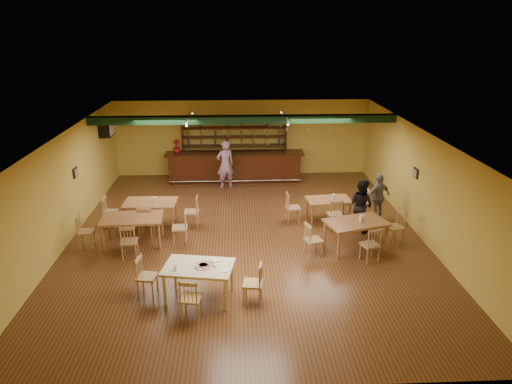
{
  "coord_description": "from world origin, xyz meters",
  "views": [
    {
      "loc": [
        -0.3,
        -12.31,
        5.83
      ],
      "look_at": [
        0.31,
        0.6,
        1.15
      ],
      "focal_mm": 32.9,
      "sensor_mm": 36.0,
      "label": 1
    }
  ],
  "objects_px": {
    "dining_table_a": "(151,214)",
    "patron_right_a": "(361,205)",
    "near_table": "(199,282)",
    "bar_counter": "(235,167)",
    "dining_table_c": "(133,231)",
    "patron_bar": "(225,164)",
    "dining_table_d": "(355,235)",
    "dining_table_b": "(328,209)"
  },
  "relations": [
    {
      "from": "dining_table_a",
      "to": "dining_table_d",
      "type": "bearing_deg",
      "value": -15.05
    },
    {
      "from": "dining_table_a",
      "to": "dining_table_c",
      "type": "relative_size",
      "value": 0.94
    },
    {
      "from": "patron_bar",
      "to": "dining_table_a",
      "type": "bearing_deg",
      "value": 37.34
    },
    {
      "from": "dining_table_a",
      "to": "dining_table_b",
      "type": "relative_size",
      "value": 1.15
    },
    {
      "from": "dining_table_c",
      "to": "patron_bar",
      "type": "xyz_separation_m",
      "value": [
        2.48,
        4.69,
        0.49
      ]
    },
    {
      "from": "dining_table_b",
      "to": "near_table",
      "type": "xyz_separation_m",
      "value": [
        -3.73,
        -4.31,
        0.06
      ]
    },
    {
      "from": "bar_counter",
      "to": "dining_table_a",
      "type": "distance_m",
      "value": 4.95
    },
    {
      "from": "dining_table_a",
      "to": "patron_right_a",
      "type": "xyz_separation_m",
      "value": [
        6.25,
        -0.56,
        0.4
      ]
    },
    {
      "from": "dining_table_b",
      "to": "dining_table_c",
      "type": "distance_m",
      "value": 5.92
    },
    {
      "from": "bar_counter",
      "to": "patron_right_a",
      "type": "relative_size",
      "value": 3.37
    },
    {
      "from": "dining_table_a",
      "to": "bar_counter",
      "type": "bearing_deg",
      "value": 61.22
    },
    {
      "from": "dining_table_c",
      "to": "near_table",
      "type": "distance_m",
      "value": 3.44
    },
    {
      "from": "dining_table_a",
      "to": "dining_table_b",
      "type": "height_order",
      "value": "dining_table_a"
    },
    {
      "from": "dining_table_a",
      "to": "dining_table_d",
      "type": "distance_m",
      "value": 6.07
    },
    {
      "from": "dining_table_d",
      "to": "patron_right_a",
      "type": "height_order",
      "value": "patron_right_a"
    },
    {
      "from": "dining_table_d",
      "to": "patron_right_a",
      "type": "relative_size",
      "value": 1.02
    },
    {
      "from": "bar_counter",
      "to": "dining_table_d",
      "type": "relative_size",
      "value": 3.3
    },
    {
      "from": "near_table",
      "to": "bar_counter",
      "type": "bearing_deg",
      "value": 93.96
    },
    {
      "from": "dining_table_d",
      "to": "patron_bar",
      "type": "height_order",
      "value": "patron_bar"
    },
    {
      "from": "patron_right_a",
      "to": "dining_table_c",
      "type": "bearing_deg",
      "value": 59.29
    },
    {
      "from": "bar_counter",
      "to": "dining_table_a",
      "type": "xyz_separation_m",
      "value": [
        -2.55,
        -4.24,
        -0.18
      ]
    },
    {
      "from": "dining_table_b",
      "to": "near_table",
      "type": "distance_m",
      "value": 5.69
    },
    {
      "from": "dining_table_b",
      "to": "dining_table_c",
      "type": "relative_size",
      "value": 0.82
    },
    {
      "from": "bar_counter",
      "to": "dining_table_c",
      "type": "bearing_deg",
      "value": -117.19
    },
    {
      "from": "patron_bar",
      "to": "dining_table_c",
      "type": "bearing_deg",
      "value": 42.25
    },
    {
      "from": "bar_counter",
      "to": "patron_right_a",
      "type": "xyz_separation_m",
      "value": [
        3.69,
        -4.8,
        0.22
      ]
    },
    {
      "from": "dining_table_c",
      "to": "patron_bar",
      "type": "relative_size",
      "value": 0.91
    },
    {
      "from": "dining_table_a",
      "to": "patron_bar",
      "type": "bearing_deg",
      "value": 59.5
    },
    {
      "from": "near_table",
      "to": "dining_table_d",
      "type": "bearing_deg",
      "value": 38.73
    },
    {
      "from": "near_table",
      "to": "dining_table_c",
      "type": "bearing_deg",
      "value": 135.29
    },
    {
      "from": "dining_table_c",
      "to": "patron_right_a",
      "type": "height_order",
      "value": "patron_right_a"
    },
    {
      "from": "dining_table_d",
      "to": "patron_bar",
      "type": "distance_m",
      "value": 6.36
    },
    {
      "from": "near_table",
      "to": "dining_table_a",
      "type": "bearing_deg",
      "value": 122.58
    },
    {
      "from": "dining_table_b",
      "to": "near_table",
      "type": "relative_size",
      "value": 0.9
    },
    {
      "from": "patron_right_a",
      "to": "patron_bar",
      "type": "bearing_deg",
      "value": 8.57
    },
    {
      "from": "patron_bar",
      "to": "patron_right_a",
      "type": "distance_m",
      "value": 5.68
    },
    {
      "from": "bar_counter",
      "to": "near_table",
      "type": "xyz_separation_m",
      "value": [
        -0.83,
        -8.31,
        -0.16
      ]
    },
    {
      "from": "dining_table_a",
      "to": "dining_table_d",
      "type": "xyz_separation_m",
      "value": [
        5.79,
        -1.81,
        0.01
      ]
    },
    {
      "from": "dining_table_d",
      "to": "dining_table_c",
      "type": "bearing_deg",
      "value": 158.57
    },
    {
      "from": "dining_table_a",
      "to": "near_table",
      "type": "xyz_separation_m",
      "value": [
        1.72,
        -4.07,
        0.01
      ]
    },
    {
      "from": "near_table",
      "to": "patron_bar",
      "type": "xyz_separation_m",
      "value": [
        0.48,
        7.48,
        0.5
      ]
    },
    {
      "from": "dining_table_a",
      "to": "patron_right_a",
      "type": "bearing_deg",
      "value": -2.89
    }
  ]
}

